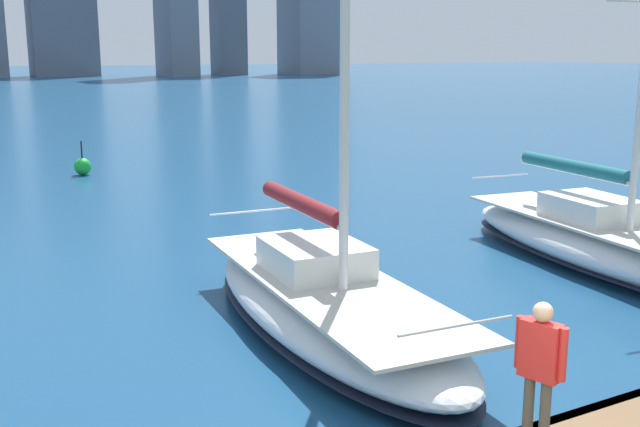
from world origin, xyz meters
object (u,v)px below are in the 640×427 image
sailboat_teal (603,242)px  channel_buoy (83,166)px  sailboat_maroon (326,300)px  person_red_shirt (540,360)px

sailboat_teal → channel_buoy: 21.23m
sailboat_maroon → person_red_shirt: 5.65m
sailboat_maroon → person_red_shirt: (0.40, 5.54, 1.02)m
sailboat_teal → sailboat_maroon: 7.72m
sailboat_maroon → person_red_shirt: sailboat_maroon is taller
person_red_shirt → sailboat_maroon: bearing=-94.2°
sailboat_teal → person_red_shirt: (8.11, 6.04, 1.01)m
sailboat_teal → sailboat_maroon: sailboat_maroon is taller
sailboat_maroon → person_red_shirt: bearing=85.8°
sailboat_teal → sailboat_maroon: (7.70, 0.50, -0.00)m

